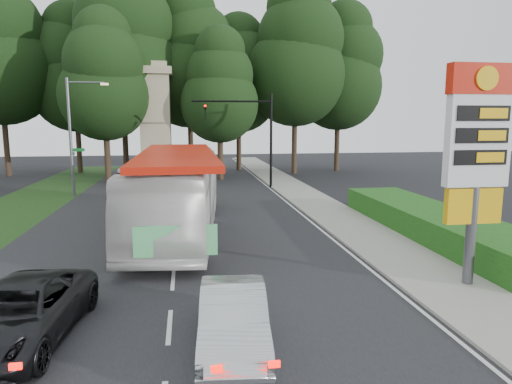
{
  "coord_description": "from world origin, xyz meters",
  "views": [
    {
      "loc": [
        0.52,
        -10.59,
        5.19
      ],
      "look_at": [
        3.4,
        8.19,
        2.2
      ],
      "focal_mm": 32.0,
      "sensor_mm": 36.0,
      "label": 1
    }
  ],
  "objects": [
    {
      "name": "ground",
      "position": [
        0.0,
        0.0,
        0.0
      ],
      "size": [
        120.0,
        120.0,
        0.0
      ],
      "primitive_type": "plane",
      "color": "black",
      "rests_on": "ground"
    },
    {
      "name": "road_surface",
      "position": [
        0.0,
        12.0,
        0.01
      ],
      "size": [
        14.0,
        80.0,
        0.02
      ],
      "primitive_type": "cube",
      "color": "black",
      "rests_on": "ground"
    },
    {
      "name": "sidewalk_right",
      "position": [
        8.5,
        12.0,
        0.06
      ],
      "size": [
        3.0,
        80.0,
        0.12
      ],
      "primitive_type": "cube",
      "color": "gray",
      "rests_on": "ground"
    },
    {
      "name": "grass_verge_left",
      "position": [
        -9.5,
        18.0,
        0.01
      ],
      "size": [
        5.0,
        50.0,
        0.02
      ],
      "primitive_type": "cube",
      "color": "#193814",
      "rests_on": "ground"
    },
    {
      "name": "hedge",
      "position": [
        11.5,
        8.0,
        0.6
      ],
      "size": [
        3.0,
        14.0,
        1.2
      ],
      "primitive_type": "cube",
      "color": "#164B14",
      "rests_on": "ground"
    },
    {
      "name": "gas_station_pylon",
      "position": [
        9.2,
        1.99,
        4.45
      ],
      "size": [
        2.1,
        0.45,
        6.85
      ],
      "color": "#59595E",
      "rests_on": "ground"
    },
    {
      "name": "traffic_signal_mast",
      "position": [
        5.68,
        24.0,
        4.67
      ],
      "size": [
        6.1,
        0.35,
        7.2
      ],
      "color": "black",
      "rests_on": "ground"
    },
    {
      "name": "streetlight_signs",
      "position": [
        -6.99,
        22.01,
        4.44
      ],
      "size": [
        2.75,
        0.98,
        8.0
      ],
      "color": "#59595E",
      "rests_on": "ground"
    },
    {
      "name": "monument",
      "position": [
        -2.0,
        30.0,
        5.1
      ],
      "size": [
        3.0,
        3.0,
        10.05
      ],
      "color": "tan",
      "rests_on": "ground"
    },
    {
      "name": "tree_west_near",
      "position": [
        -10.0,
        37.0,
        10.02
      ],
      "size": [
        8.4,
        8.4,
        16.5
      ],
      "color": "#2D2116",
      "rests_on": "ground"
    },
    {
      "name": "tree_center_left",
      "position": [
        -5.0,
        33.0,
        12.02
      ],
      "size": [
        10.08,
        10.08,
        19.8
      ],
      "color": "#2D2116",
      "rests_on": "ground"
    },
    {
      "name": "tree_center_right",
      "position": [
        1.0,
        35.0,
        11.02
      ],
      "size": [
        9.24,
        9.24,
        18.15
      ],
      "color": "#2D2116",
      "rests_on": "ground"
    },
    {
      "name": "tree_east_near",
      "position": [
        6.0,
        37.0,
        9.68
      ],
      "size": [
        8.12,
        8.12,
        15.95
      ],
      "color": "#2D2116",
      "rests_on": "ground"
    },
    {
      "name": "tree_east_mid",
      "position": [
        11.0,
        33.0,
        11.35
      ],
      "size": [
        9.52,
        9.52,
        18.7
      ],
      "color": "#2D2116",
      "rests_on": "ground"
    },
    {
      "name": "tree_far_east",
      "position": [
        16.0,
        35.0,
        10.35
      ],
      "size": [
        8.68,
        8.68,
        17.05
      ],
      "color": "#2D2116",
      "rests_on": "ground"
    },
    {
      "name": "tree_monument_left",
      "position": [
        -6.0,
        29.0,
        8.68
      ],
      "size": [
        7.28,
        7.28,
        14.3
      ],
      "color": "#2D2116",
      "rests_on": "ground"
    },
    {
      "name": "tree_monument_right",
      "position": [
        3.5,
        29.5,
        8.01
      ],
      "size": [
        6.72,
        6.72,
        13.2
      ],
      "color": "#2D2116",
      "rests_on": "ground"
    },
    {
      "name": "transit_bus",
      "position": [
        0.12,
        10.5,
        1.88
      ],
      "size": [
        4.37,
        13.74,
        3.76
      ],
      "primitive_type": "imported",
      "rotation": [
        0.0,
        0.0,
        -0.09
      ],
      "color": "silver",
      "rests_on": "ground"
    },
    {
      "name": "sedan_silver",
      "position": [
        1.5,
        -0.79,
        0.71
      ],
      "size": [
        1.85,
        4.42,
        1.42
      ],
      "primitive_type": "imported",
      "rotation": [
        0.0,
        0.0,
        -0.08
      ],
      "color": "#B0B4B9",
      "rests_on": "ground"
    },
    {
      "name": "suv_charcoal",
      "position": [
        -3.46,
        0.27,
        0.72
      ],
      "size": [
        2.96,
        5.39,
        1.43
      ],
      "primitive_type": "imported",
      "rotation": [
        0.0,
        0.0,
        -0.12
      ],
      "color": "black",
      "rests_on": "ground"
    }
  ]
}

